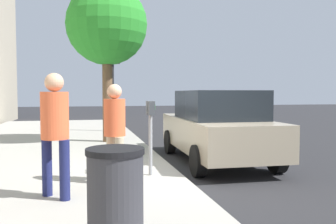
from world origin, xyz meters
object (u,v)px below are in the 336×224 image
(pedestrian_bystander, at_px, (55,124))
(trash_bin, at_px, (116,198))
(pedestrian_at_meter, at_px, (115,125))
(traffic_signal, at_px, (115,72))
(parked_sedan_near, at_px, (217,126))
(parking_meter, at_px, (150,122))
(street_tree, at_px, (107,26))

(pedestrian_bystander, height_order, trash_bin, pedestrian_bystander)
(pedestrian_at_meter, relative_size, traffic_signal, 0.48)
(pedestrian_at_meter, height_order, trash_bin, pedestrian_at_meter)
(trash_bin, bearing_deg, pedestrian_bystander, 20.96)
(traffic_signal, xyz_separation_m, trash_bin, (-11.08, 0.90, -1.92))
(parked_sedan_near, bearing_deg, parking_meter, 129.31)
(traffic_signal, relative_size, trash_bin, 3.56)
(pedestrian_bystander, xyz_separation_m, traffic_signal, (9.18, -1.63, 1.32))
(pedestrian_at_meter, relative_size, trash_bin, 1.70)
(parking_meter, relative_size, pedestrian_at_meter, 0.82)
(street_tree, relative_size, trash_bin, 4.97)
(street_tree, bearing_deg, parked_sedan_near, -143.49)
(pedestrian_at_meter, xyz_separation_m, traffic_signal, (8.44, -0.70, 1.42))
(trash_bin, bearing_deg, pedestrian_at_meter, -4.45)
(parking_meter, bearing_deg, street_tree, 5.87)
(pedestrian_bystander, distance_m, traffic_signal, 9.42)
(parked_sedan_near, height_order, traffic_signal, traffic_signal)
(parked_sedan_near, bearing_deg, pedestrian_bystander, 127.07)
(parked_sedan_near, xyz_separation_m, trash_bin, (-4.60, 2.86, -0.24))
(pedestrian_at_meter, distance_m, parked_sedan_near, 3.31)
(pedestrian_bystander, bearing_deg, parked_sedan_near, -5.58)
(trash_bin, bearing_deg, street_tree, -2.91)
(parking_meter, relative_size, street_tree, 0.28)
(parking_meter, bearing_deg, pedestrian_bystander, 124.21)
(parked_sedan_near, distance_m, street_tree, 5.07)
(parked_sedan_near, bearing_deg, street_tree, 36.51)
(parking_meter, bearing_deg, traffic_signal, 0.02)
(parking_meter, distance_m, pedestrian_bystander, 1.98)
(parking_meter, relative_size, trash_bin, 1.40)
(pedestrian_bystander, xyz_separation_m, parked_sedan_near, (2.71, -3.58, -0.36))
(pedestrian_at_meter, relative_size, pedestrian_bystander, 0.92)
(parking_meter, bearing_deg, trash_bin, 163.22)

